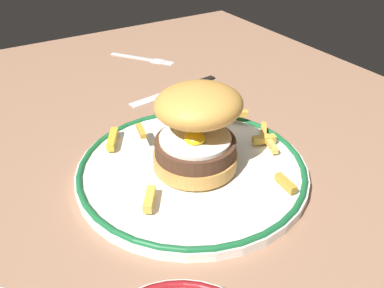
{
  "coord_description": "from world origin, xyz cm",
  "views": [
    {
      "loc": [
        31.3,
        -24.96,
        32.31
      ],
      "look_at": [
        -4.92,
        -2.6,
        4.6
      ],
      "focal_mm": 38.94,
      "sensor_mm": 36.0,
      "label": 1
    }
  ],
  "objects_px": {
    "burger": "(197,126)",
    "knife": "(181,88)",
    "dinner_plate": "(192,169)",
    "fork": "(143,58)"
  },
  "relations": [
    {
      "from": "dinner_plate",
      "to": "burger",
      "type": "height_order",
      "value": "burger"
    },
    {
      "from": "burger",
      "to": "knife",
      "type": "relative_size",
      "value": 0.72
    },
    {
      "from": "dinner_plate",
      "to": "fork",
      "type": "relative_size",
      "value": 2.33
    },
    {
      "from": "dinner_plate",
      "to": "fork",
      "type": "bearing_deg",
      "value": 162.66
    },
    {
      "from": "burger",
      "to": "knife",
      "type": "bearing_deg",
      "value": 154.0
    },
    {
      "from": "burger",
      "to": "knife",
      "type": "distance_m",
      "value": 0.26
    },
    {
      "from": "burger",
      "to": "fork",
      "type": "height_order",
      "value": "burger"
    },
    {
      "from": "knife",
      "to": "dinner_plate",
      "type": "bearing_deg",
      "value": -27.42
    },
    {
      "from": "burger",
      "to": "knife",
      "type": "height_order",
      "value": "burger"
    },
    {
      "from": "dinner_plate",
      "to": "fork",
      "type": "height_order",
      "value": "dinner_plate"
    }
  ]
}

